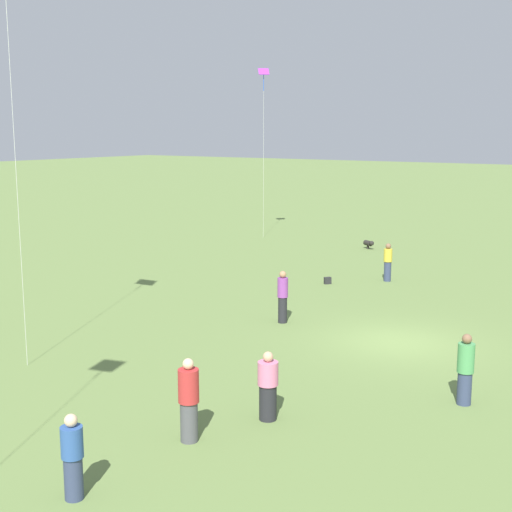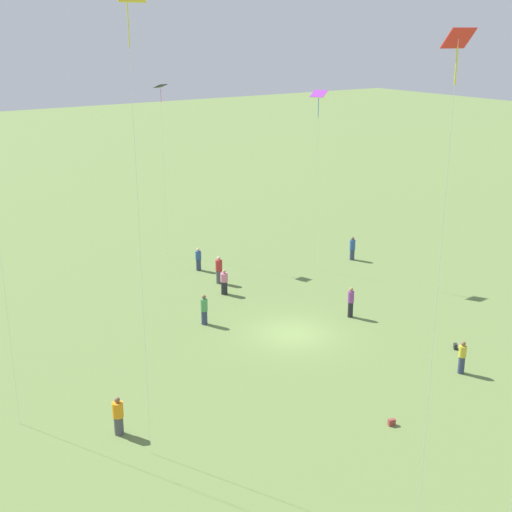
{
  "view_description": "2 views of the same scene",
  "coord_description": "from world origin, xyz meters",
  "px_view_note": "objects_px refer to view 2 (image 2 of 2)",
  "views": [
    {
      "loc": [
        20.51,
        8.32,
        6.63
      ],
      "look_at": [
        2.98,
        -3.43,
        2.87
      ],
      "focal_mm": 50.0,
      "sensor_mm": 36.0,
      "label": 1
    },
    {
      "loc": [
        -28.87,
        22.06,
        16.25
      ],
      "look_at": [
        2.35,
        0.85,
        4.07
      ],
      "focal_mm": 50.0,
      "sensor_mm": 36.0,
      "label": 2
    }
  ],
  "objects_px": {
    "person_5": "(224,282)",
    "picnic_bag_1": "(455,346)",
    "person_0": "(219,270)",
    "kite_0": "(453,106)",
    "kite_6": "(128,15)",
    "kite_1": "(161,97)",
    "person_2": "(204,310)",
    "person_1": "(118,416)",
    "person_3": "(351,302)",
    "person_6": "(198,259)",
    "kite_8": "(319,101)",
    "person_4": "(462,357)",
    "person_7": "(352,248)",
    "picnic_bag_0": "(392,422)"
  },
  "relations": [
    {
      "from": "person_4",
      "to": "person_7",
      "type": "xyz_separation_m",
      "value": [
        16.54,
        -7.53,
        0.02
      ]
    },
    {
      "from": "person_1",
      "to": "person_2",
      "type": "relative_size",
      "value": 0.96
    },
    {
      "from": "person_0",
      "to": "kite_6",
      "type": "distance_m",
      "value": 25.35
    },
    {
      "from": "person_6",
      "to": "kite_8",
      "type": "relative_size",
      "value": 0.13
    },
    {
      "from": "person_1",
      "to": "kite_0",
      "type": "distance_m",
      "value": 19.55
    },
    {
      "from": "person_2",
      "to": "kite_0",
      "type": "relative_size",
      "value": 0.11
    },
    {
      "from": "person_4",
      "to": "kite_6",
      "type": "bearing_deg",
      "value": -138.14
    },
    {
      "from": "person_4",
      "to": "kite_8",
      "type": "relative_size",
      "value": 0.14
    },
    {
      "from": "person_0",
      "to": "picnic_bag_1",
      "type": "xyz_separation_m",
      "value": [
        -15.71,
        -5.05,
        -0.77
      ]
    },
    {
      "from": "person_6",
      "to": "person_7",
      "type": "relative_size",
      "value": 0.94
    },
    {
      "from": "person_5",
      "to": "picnic_bag_1",
      "type": "bearing_deg",
      "value": 70.15
    },
    {
      "from": "person_7",
      "to": "kite_0",
      "type": "xyz_separation_m",
      "value": [
        -25.82,
        20.56,
        13.66
      ]
    },
    {
      "from": "kite_8",
      "to": "picnic_bag_0",
      "type": "bearing_deg",
      "value": -12.65
    },
    {
      "from": "person_5",
      "to": "person_1",
      "type": "bearing_deg",
      "value": 0.3
    },
    {
      "from": "person_3",
      "to": "picnic_bag_0",
      "type": "height_order",
      "value": "person_3"
    },
    {
      "from": "kite_8",
      "to": "person_6",
      "type": "bearing_deg",
      "value": -106.02
    },
    {
      "from": "kite_0",
      "to": "kite_8",
      "type": "xyz_separation_m",
      "value": [
        25.67,
        -16.91,
        -2.91
      ]
    },
    {
      "from": "person_2",
      "to": "person_3",
      "type": "distance_m",
      "value": 8.56
    },
    {
      "from": "person_1",
      "to": "person_3",
      "type": "bearing_deg",
      "value": 13.95
    },
    {
      "from": "person_2",
      "to": "kite_1",
      "type": "bearing_deg",
      "value": -47.94
    },
    {
      "from": "person_3",
      "to": "person_5",
      "type": "distance_m",
      "value": 8.43
    },
    {
      "from": "person_6",
      "to": "picnic_bag_0",
      "type": "distance_m",
      "value": 22.63
    },
    {
      "from": "person_3",
      "to": "person_4",
      "type": "bearing_deg",
      "value": -24.21
    },
    {
      "from": "person_6",
      "to": "picnic_bag_1",
      "type": "relative_size",
      "value": 4.8
    },
    {
      "from": "person_5",
      "to": "kite_0",
      "type": "bearing_deg",
      "value": 27.26
    },
    {
      "from": "person_5",
      "to": "kite_1",
      "type": "relative_size",
      "value": 0.13
    },
    {
      "from": "person_5",
      "to": "person_6",
      "type": "relative_size",
      "value": 1.0
    },
    {
      "from": "person_4",
      "to": "kite_1",
      "type": "bearing_deg",
      "value": 146.73
    },
    {
      "from": "person_2",
      "to": "person_6",
      "type": "xyz_separation_m",
      "value": [
        8.44,
        -4.45,
        -0.08
      ]
    },
    {
      "from": "person_3",
      "to": "kite_0",
      "type": "distance_m",
      "value": 25.98
    },
    {
      "from": "person_2",
      "to": "person_5",
      "type": "height_order",
      "value": "person_2"
    },
    {
      "from": "person_4",
      "to": "kite_8",
      "type": "distance_m",
      "value": 19.99
    },
    {
      "from": "person_0",
      "to": "kite_0",
      "type": "bearing_deg",
      "value": 58.34
    },
    {
      "from": "person_0",
      "to": "person_1",
      "type": "xyz_separation_m",
      "value": [
        -13.38,
        13.05,
        -0.08
      ]
    },
    {
      "from": "person_6",
      "to": "picnic_bag_0",
      "type": "height_order",
      "value": "person_6"
    },
    {
      "from": "person_0",
      "to": "kite_8",
      "type": "height_order",
      "value": "kite_8"
    },
    {
      "from": "person_2",
      "to": "person_4",
      "type": "height_order",
      "value": "person_2"
    },
    {
      "from": "person_7",
      "to": "kite_1",
      "type": "height_order",
      "value": "kite_1"
    },
    {
      "from": "kite_8",
      "to": "person_7",
      "type": "bearing_deg",
      "value": 109.17
    },
    {
      "from": "person_3",
      "to": "person_7",
      "type": "relative_size",
      "value": 1.05
    },
    {
      "from": "person_6",
      "to": "kite_0",
      "type": "relative_size",
      "value": 0.1
    },
    {
      "from": "person_3",
      "to": "picnic_bag_0",
      "type": "xyz_separation_m",
      "value": [
        -10.04,
        6.5,
        -0.78
      ]
    },
    {
      "from": "person_2",
      "to": "kite_8",
      "type": "height_order",
      "value": "kite_8"
    },
    {
      "from": "person_0",
      "to": "picnic_bag_0",
      "type": "distance_m",
      "value": 19.58
    },
    {
      "from": "person_0",
      "to": "person_6",
      "type": "distance_m",
      "value": 3.08
    },
    {
      "from": "kite_0",
      "to": "kite_6",
      "type": "relative_size",
      "value": 0.91
    },
    {
      "from": "kite_1",
      "to": "person_1",
      "type": "bearing_deg",
      "value": 87.75
    },
    {
      "from": "person_5",
      "to": "picnic_bag_0",
      "type": "height_order",
      "value": "person_5"
    },
    {
      "from": "person_3",
      "to": "kite_6",
      "type": "bearing_deg",
      "value": -91.51
    },
    {
      "from": "kite_1",
      "to": "person_2",
      "type": "bearing_deg",
      "value": 101.12
    }
  ]
}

